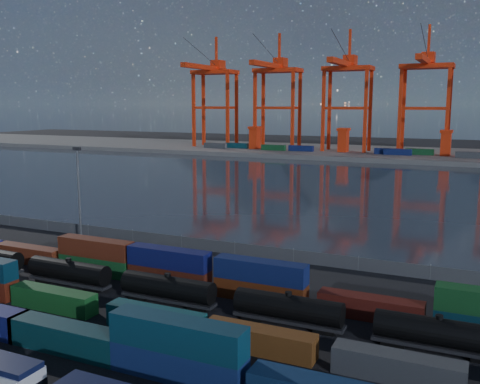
% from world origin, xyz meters
% --- Properties ---
extents(ground, '(700.00, 700.00, 0.00)m').
position_xyz_m(ground, '(0.00, 0.00, 0.00)').
color(ground, black).
rests_on(ground, ground).
extents(harbor_water, '(700.00, 700.00, 0.00)m').
position_xyz_m(harbor_water, '(0.00, 105.00, 0.01)').
color(harbor_water, '#272E39').
rests_on(harbor_water, ground).
extents(far_quay, '(700.00, 70.00, 2.00)m').
position_xyz_m(far_quay, '(0.00, 210.00, 1.00)').
color(far_quay, '#514F4C').
rests_on(far_quay, ground).
extents(container_row_mid, '(140.82, 2.32, 4.94)m').
position_xyz_m(container_row_mid, '(6.82, -2.12, 1.81)').
color(container_row_mid, '#45484B').
rests_on(container_row_mid, ground).
extents(container_row_north, '(141.64, 2.41, 5.13)m').
position_xyz_m(container_row_north, '(13.40, 10.84, 2.08)').
color(container_row_north, navy).
rests_on(container_row_north, ground).
extents(tanker_string, '(121.10, 2.71, 3.87)m').
position_xyz_m(tanker_string, '(-21.44, 5.06, 1.94)').
color(tanker_string, black).
rests_on(tanker_string, ground).
extents(waterfront_fence, '(160.12, 0.12, 2.20)m').
position_xyz_m(waterfront_fence, '(-0.00, 28.00, 1.00)').
color(waterfront_fence, '#595B5E').
rests_on(waterfront_fence, ground).
extents(yard_light_mast, '(1.60, 0.40, 16.60)m').
position_xyz_m(yard_light_mast, '(-30.00, 26.00, 9.30)').
color(yard_light_mast, slate).
rests_on(yard_light_mast, ground).
extents(gantry_cranes, '(197.50, 43.21, 58.51)m').
position_xyz_m(gantry_cranes, '(-7.50, 203.45, 35.86)').
color(gantry_cranes, red).
rests_on(gantry_cranes, ground).
extents(quay_containers, '(172.58, 10.99, 2.60)m').
position_xyz_m(quay_containers, '(-11.00, 195.46, 3.30)').
color(quay_containers, navy).
rests_on(quay_containers, far_quay).
extents(straddle_carriers, '(140.00, 7.00, 11.10)m').
position_xyz_m(straddle_carriers, '(-2.50, 200.00, 7.82)').
color(straddle_carriers, red).
rests_on(straddle_carriers, far_quay).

